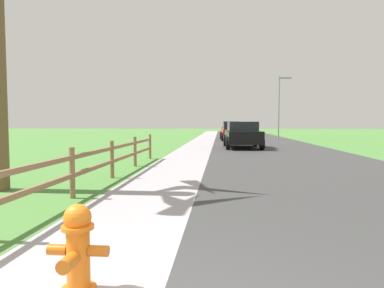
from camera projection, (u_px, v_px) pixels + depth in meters
The scene contains 10 objects.
ground_plane at pixel (214, 142), 27.05m from camera, with size 120.00×120.00×0.00m, color #4C833A.
road_asphalt at pixel (257, 141), 28.75m from camera, with size 7.00×66.00×0.01m, color #393939.
curb_concrete at pixel (179, 141), 29.28m from camera, with size 6.00×66.00×0.01m, color #A39DA2.
grass_verge at pixel (162, 140), 29.41m from camera, with size 5.00×66.00×0.00m, color #4C833A.
fire_hydrant at pixel (78, 246), 3.11m from camera, with size 0.56×0.47×0.80m.
rail_fence at pixel (95, 162), 8.18m from camera, with size 0.11×12.85×1.04m.
parked_suv_black at pixel (242, 134), 20.86m from camera, with size 2.27×4.74×1.59m.
parked_car_red at pixel (233, 131), 29.88m from camera, with size 2.28×4.82×1.53m.
parked_car_blue at pixel (231, 129), 39.11m from camera, with size 2.20×4.61×1.66m.
street_lamp at pixel (280, 102), 31.64m from camera, with size 1.17×0.20×5.74m.
Camera 1 is at (0.51, -2.05, 1.53)m, focal length 32.31 mm.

